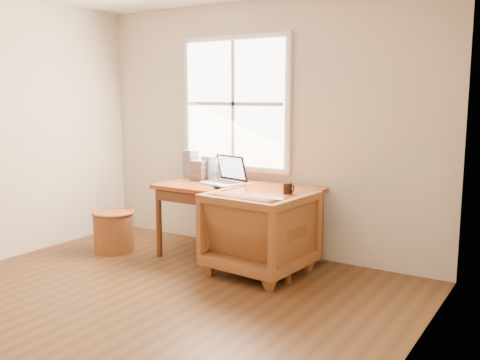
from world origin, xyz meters
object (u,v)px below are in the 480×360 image
(desk, at_px, (238,188))
(armchair, at_px, (261,231))
(wicker_stool, at_px, (114,232))
(coffee_mug, at_px, (288,188))
(laptop, at_px, (222,169))
(cd_stack_a, at_px, (209,168))

(desk, relative_size, armchair, 1.85)
(armchair, bearing_deg, wicker_stool, 12.63)
(armchair, bearing_deg, coffee_mug, -142.19)
(laptop, distance_m, coffee_mug, 0.79)
(desk, height_order, wicker_stool, desk)
(wicker_stool, bearing_deg, laptop, 22.58)
(armchair, height_order, wicker_stool, armchair)
(armchair, height_order, coffee_mug, coffee_mug)
(armchair, xyz_separation_m, laptop, (-0.58, 0.22, 0.52))
(armchair, bearing_deg, laptop, -15.92)
(armchair, relative_size, laptop, 1.91)
(desk, relative_size, laptop, 3.53)
(wicker_stool, xyz_separation_m, laptop, (1.09, 0.45, 0.70))
(cd_stack_a, bearing_deg, wicker_stool, -138.74)
(coffee_mug, relative_size, cd_stack_a, 0.39)
(laptop, bearing_deg, desk, 14.75)
(laptop, height_order, cd_stack_a, laptop)
(coffee_mug, bearing_deg, armchair, -164.33)
(wicker_stool, height_order, coffee_mug, coffee_mug)
(desk, distance_m, laptop, 0.26)
(desk, distance_m, cd_stack_a, 0.57)
(cd_stack_a, bearing_deg, coffee_mug, -15.31)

